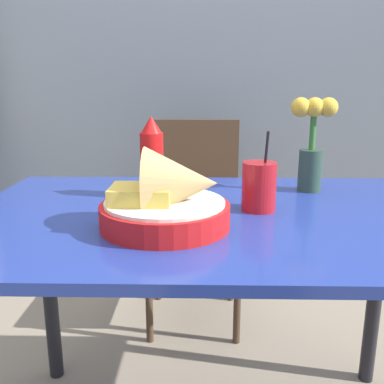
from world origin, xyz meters
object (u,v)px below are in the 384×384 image
drink_cup (259,188)px  flower_vase (312,141)px  chair_far_window (194,203)px  ketchup_bottle (152,159)px  food_basket (170,200)px

drink_cup → flower_vase: bearing=48.9°
chair_far_window → ketchup_bottle: (-0.11, -0.69, 0.32)m
chair_far_window → food_basket: 0.99m
chair_far_window → food_basket: size_ratio=3.07×
chair_far_window → food_basket: bearing=-92.3°
drink_cup → flower_vase: size_ratio=0.75×
ketchup_bottle → flower_vase: (0.46, 0.08, 0.04)m
drink_cup → ketchup_bottle: bearing=156.5°
chair_far_window → drink_cup: drink_cup is taller
drink_cup → flower_vase: 0.28m
food_basket → ketchup_bottle: 0.27m
drink_cup → flower_vase: (0.18, 0.20, 0.09)m
chair_far_window → flower_vase: 0.79m
flower_vase → food_basket: bearing=-139.2°
chair_far_window → flower_vase: bearing=-60.1°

